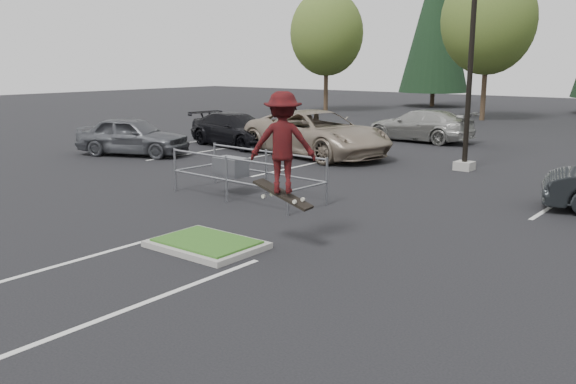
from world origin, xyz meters
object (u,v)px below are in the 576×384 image
Objects in this scene: cart_corral at (234,167)px; car_far_silver at (419,125)px; conif_a at (436,20)px; skateboarder at (283,143)px; car_l_grey at (132,136)px; decid_b at (488,24)px; car_l_black at (235,130)px; decid_a at (327,36)px; car_l_tan at (317,133)px; light_pole at (472,36)px.

car_far_silver is (-1.35, 14.20, -0.04)m from cart_corral.
skateboarder is (15.20, -39.00, -4.95)m from conif_a.
skateboarder is at bearing -137.65° from car_l_grey.
decid_b reaches higher than cart_corral.
skateboarder reaches higher than car_l_black.
cart_corral is (15.00, -26.00, -4.79)m from decid_a.
cart_corral is 10.23m from car_l_black.
car_l_tan is at bearing -88.53° from decid_b.
light_pole is at bearing -78.10° from car_l_black.
light_pole is 1.98× the size of car_l_black.
light_pole reaches higher than cart_corral.
car_l_tan is at bearing -175.25° from light_pole.
decid_b reaches higher than skateboarder.
car_l_grey reaches higher than cart_corral.
light_pole is 1.05× the size of decid_b.
conif_a reaches higher than car_l_grey.
skateboarder is 14.11m from car_l_grey.
cart_corral is 0.70× the size of car_l_tan.
car_far_silver is at bearing -40.83° from decid_a.
car_far_silver is at bearing 98.65° from cart_corral.
decid_b is at bearing 99.70° from cart_corral.
conif_a is 2.54× the size of car_l_black.
decid_b reaches higher than car_l_grey.
skateboarder is at bearing -123.98° from car_l_black.
car_l_tan is 4.48m from car_l_black.
decid_b reaches higher than decid_a.
decid_a is 1.36× the size of car_l_tan.
car_l_tan is 7.48m from car_l_grey.
light_pole is 7.06m from car_l_tan.
skateboarder is at bearing -56.51° from decid_a.
cart_corral is at bearing -83.54° from decid_b.
car_far_silver is (1.66, -12.30, -5.29)m from decid_b.
decid_b is at bearing 2.39° from decid_a.
decid_b is at bearing -49.83° from conif_a.
conif_a reaches higher than cart_corral.
light_pole is at bearing -62.62° from conif_a.
skateboarder is at bearing -135.67° from car_l_tan.
car_l_black is at bearing -38.51° from car_far_silver.
conif_a is at bearing -154.61° from car_far_silver.
cart_corral is 1.98× the size of skateboarder.
car_l_grey is 0.88× the size of car_far_silver.
car_l_tan is 1.26× the size of car_far_silver.
light_pole reaches higher than car_far_silver.
car_l_black reaches higher than cart_corral.
light_pole is 31.63m from conif_a.
decid_b is at bearing 109.35° from light_pole.
conif_a is 38.14m from cart_corral.
car_l_grey is at bearing 138.68° from car_l_tan.
decid_a is 22.83m from car_l_tan.
car_l_black is at bearing -82.01° from conif_a.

